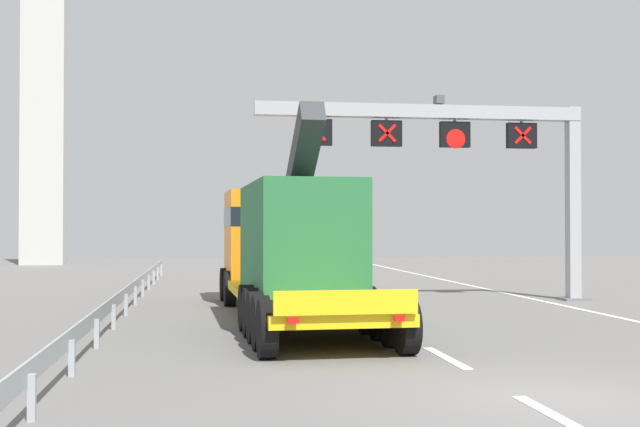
# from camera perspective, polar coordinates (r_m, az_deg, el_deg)

# --- Properties ---
(ground) EXTENTS (112.00, 112.00, 0.00)m
(ground) POSITION_cam_1_polar(r_m,az_deg,el_deg) (12.51, 15.92, -12.23)
(ground) COLOR slate
(lane_markings) EXTENTS (0.20, 51.37, 0.01)m
(lane_markings) POSITION_cam_1_polar(r_m,az_deg,el_deg) (30.04, 0.62, -5.67)
(lane_markings) COLOR silver
(lane_markings) RESTS_ON ground
(edge_line_right) EXTENTS (0.20, 63.00, 0.01)m
(edge_line_right) POSITION_cam_1_polar(r_m,az_deg,el_deg) (25.88, 17.69, -6.37)
(edge_line_right) COLOR silver
(edge_line_right) RESTS_ON ground
(overhead_lane_gantry) EXTENTS (11.28, 0.90, 6.84)m
(overhead_lane_gantry) POSITION_cam_1_polar(r_m,az_deg,el_deg) (27.91, 9.87, 4.85)
(overhead_lane_gantry) COLOR #9EA0A5
(overhead_lane_gantry) RESTS_ON ground
(heavy_haul_truck_yellow) EXTENTS (3.52, 14.15, 5.30)m
(heavy_haul_truck_yellow) POSITION_cam_1_polar(r_m,az_deg,el_deg) (22.88, -2.49, -2.15)
(heavy_haul_truck_yellow) COLOR yellow
(heavy_haul_truck_yellow) RESTS_ON ground
(guardrail_left) EXTENTS (0.13, 34.75, 0.76)m
(guardrail_left) POSITION_cam_1_polar(r_m,az_deg,el_deg) (26.75, -12.78, -5.02)
(guardrail_left) COLOR #999EA3
(guardrail_left) RESTS_ON ground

